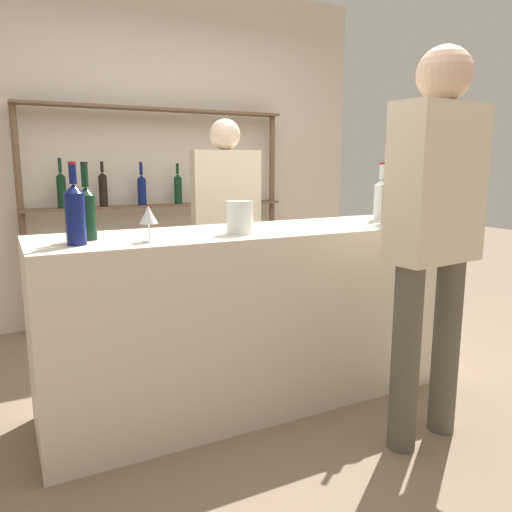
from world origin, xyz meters
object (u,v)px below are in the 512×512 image
counter_bottle_0 (392,200)px  cork_jar (240,218)px  counter_bottle_3 (75,213)px  server_behind_counter (226,217)px  counter_bottle_1 (87,211)px  ice_bucket (398,204)px  wine_glass (149,216)px  counter_bottle_2 (381,198)px  customer_right (435,219)px

counter_bottle_0 → cork_jar: counter_bottle_0 is taller
counter_bottle_3 → server_behind_counter: bearing=41.0°
counter_bottle_0 → counter_bottle_1: 1.62m
ice_bucket → counter_bottle_0: bearing=-146.6°
counter_bottle_1 → server_behind_counter: 1.38m
counter_bottle_3 → cork_jar: counter_bottle_3 is taller
counter_bottle_0 → counter_bottle_1: size_ratio=1.07×
wine_glass → counter_bottle_2: bearing=8.6°
counter_bottle_1 → counter_bottle_3: 0.15m
counter_bottle_3 → cork_jar: size_ratio=2.17×
wine_glass → counter_bottle_3: bearing=171.2°
cork_jar → server_behind_counter: 1.05m
wine_glass → server_behind_counter: size_ratio=0.10×
ice_bucket → server_behind_counter: size_ratio=0.14×
cork_jar → counter_bottle_3: bearing=-179.8°
wine_glass → server_behind_counter: bearing=51.2°
server_behind_counter → counter_bottle_1: bearing=-40.5°
counter_bottle_0 → counter_bottle_1: bearing=171.8°
counter_bottle_2 → wine_glass: counter_bottle_2 is taller
counter_bottle_2 → ice_bucket: (-0.05, -0.21, -0.02)m
ice_bucket → cork_jar: size_ratio=1.36×
counter_bottle_1 → wine_glass: 0.29m
ice_bucket → customer_right: size_ratio=0.12×
ice_bucket → wine_glass: bearing=-179.1°
cork_jar → customer_right: size_ratio=0.09×
counter_bottle_3 → customer_right: (1.44, -0.63, -0.04)m
cork_jar → counter_bottle_1: bearing=169.7°
ice_bucket → customer_right: (-0.35, -0.61, -0.01)m
counter_bottle_0 → ice_bucket: size_ratio=1.70×
server_behind_counter → wine_glass: bearing=-28.1°
counter_bottle_2 → ice_bucket: size_ratio=1.59×
server_behind_counter → customer_right: (0.30, -1.61, 0.12)m
wine_glass → ice_bucket: 1.48m
counter_bottle_1 → wine_glass: size_ratio=2.20×
counter_bottle_3 → wine_glass: 0.31m
counter_bottle_3 → server_behind_counter: size_ratio=0.22×
counter_bottle_1 → wine_glass: counter_bottle_1 is taller
server_behind_counter → counter_bottle_3: bearing=-38.2°
counter_bottle_1 → server_behind_counter: (1.07, 0.86, -0.16)m
ice_bucket → server_behind_counter: server_behind_counter is taller
customer_right → ice_bucket: bearing=-36.0°
counter_bottle_2 → cork_jar: counter_bottle_2 is taller
counter_bottle_1 → counter_bottle_3: bearing=-117.3°
counter_bottle_1 → counter_bottle_3: same height
wine_glass → server_behind_counter: server_behind_counter is taller
ice_bucket → cork_jar: bearing=178.6°
counter_bottle_3 → ice_bucket: counter_bottle_3 is taller
counter_bottle_3 → customer_right: size_ratio=0.20×
counter_bottle_2 → cork_jar: (-1.06, -0.18, -0.06)m
counter_bottle_1 → customer_right: bearing=-29.0°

